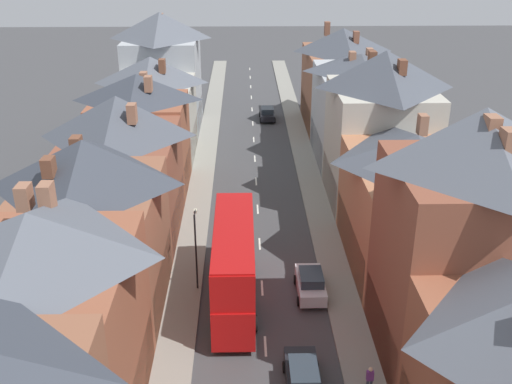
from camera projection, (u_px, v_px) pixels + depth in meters
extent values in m
cube|color=gray|center=(203.00, 173.00, 57.70)|extent=(2.20, 104.00, 0.14)
cube|color=gray|center=(308.00, 172.00, 57.90)|extent=(2.20, 104.00, 0.14)
cube|color=silver|center=(265.00, 346.00, 34.09)|extent=(0.14, 1.80, 0.01)
cube|color=silver|center=(262.00, 288.00, 39.57)|extent=(0.14, 1.80, 0.01)
cube|color=silver|center=(260.00, 244.00, 45.05)|extent=(0.14, 1.80, 0.01)
cube|color=silver|center=(258.00, 209.00, 50.52)|extent=(0.14, 1.80, 0.01)
cube|color=silver|center=(256.00, 181.00, 56.00)|extent=(0.14, 1.80, 0.01)
cube|color=silver|center=(255.00, 159.00, 61.48)|extent=(0.14, 1.80, 0.01)
cube|color=silver|center=(254.00, 140.00, 66.95)|extent=(0.14, 1.80, 0.01)
cube|color=silver|center=(253.00, 123.00, 72.43)|extent=(0.14, 1.80, 0.01)
cube|color=silver|center=(252.00, 109.00, 77.91)|extent=(0.14, 1.80, 0.01)
cube|color=silver|center=(251.00, 97.00, 83.38)|extent=(0.14, 1.80, 0.01)
cube|color=silver|center=(251.00, 87.00, 88.86)|extent=(0.14, 1.80, 0.01)
cube|color=silver|center=(250.00, 77.00, 94.34)|extent=(0.14, 1.80, 0.01)
cube|color=silver|center=(250.00, 69.00, 99.81)|extent=(0.14, 1.80, 0.01)
cube|color=#935138|center=(48.00, 343.00, 27.43)|extent=(8.00, 9.47, 8.85)
pyramid|color=#565B66|center=(29.00, 237.00, 25.17)|extent=(8.00, 9.47, 2.24)
cube|color=#99664C|center=(24.00, 197.00, 27.41)|extent=(0.60, 0.90, 1.18)
cube|color=#99664C|center=(47.00, 197.00, 27.33)|extent=(0.60, 0.90, 1.28)
cube|color=brown|center=(95.00, 248.00, 36.17)|extent=(8.00, 9.41, 8.24)
cube|color=#1E5133|center=(163.00, 282.00, 37.28)|extent=(0.12, 8.66, 3.20)
pyramid|color=#383D47|center=(84.00, 163.00, 33.93)|extent=(8.00, 9.41, 2.76)
cube|color=brown|center=(76.00, 145.00, 35.23)|extent=(0.60, 0.90, 1.00)
cube|color=brown|center=(49.00, 167.00, 31.93)|extent=(0.60, 0.90, 1.05)
cube|color=brown|center=(124.00, 186.00, 45.13)|extent=(8.00, 10.08, 7.94)
cube|color=navy|center=(178.00, 213.00, 46.17)|extent=(0.12, 9.27, 3.20)
pyramid|color=#474C56|center=(117.00, 116.00, 42.90)|extent=(8.00, 10.08, 2.97)
cube|color=#99664C|center=(132.00, 114.00, 41.11)|extent=(0.60, 0.90, 1.35)
cube|color=#935138|center=(142.00, 145.00, 53.10)|extent=(8.00, 7.49, 8.19)
cube|color=navy|center=(187.00, 171.00, 54.19)|extent=(0.12, 6.89, 3.20)
pyramid|color=#383D47|center=(137.00, 87.00, 50.96)|extent=(8.00, 7.49, 2.27)
cube|color=#99664C|center=(144.00, 78.00, 51.64)|extent=(0.60, 0.90, 1.07)
cube|color=#99664C|center=(148.00, 84.00, 49.42)|extent=(0.60, 0.90, 1.28)
cube|color=#BCB7A8|center=(154.00, 120.00, 60.71)|extent=(8.00, 8.98, 7.69)
cube|color=maroon|center=(194.00, 141.00, 61.71)|extent=(0.12, 8.26, 3.20)
pyramid|color=#565B66|center=(151.00, 70.00, 58.62)|extent=(8.00, 8.98, 2.58)
cube|color=brown|center=(162.00, 66.00, 57.15)|extent=(0.60, 0.90, 1.32)
cube|color=#ADB2B7|center=(164.00, 85.00, 68.31)|extent=(8.00, 8.92, 10.50)
cube|color=maroon|center=(200.00, 116.00, 69.88)|extent=(0.12, 8.21, 3.20)
pyramid|color=#565B66|center=(160.00, 25.00, 65.59)|extent=(8.00, 8.92, 2.82)
cube|color=#99664C|center=(160.00, 19.00, 65.56)|extent=(0.60, 0.90, 1.22)
cube|color=brown|center=(462.00, 267.00, 31.22)|extent=(8.00, 8.21, 11.24)
cube|color=maroon|center=(380.00, 331.00, 32.78)|extent=(0.12, 7.56, 3.20)
pyramid|color=#565B66|center=(483.00, 138.00, 28.31)|extent=(8.00, 8.21, 3.00)
cube|color=#99664C|center=(509.00, 141.00, 26.35)|extent=(0.60, 0.90, 1.05)
cube|color=#99664C|center=(491.00, 130.00, 27.35)|extent=(0.60, 0.90, 1.31)
cube|color=#B2704C|center=(409.00, 214.00, 41.10)|extent=(8.00, 11.79, 7.58)
cube|color=navy|center=(350.00, 243.00, 41.91)|extent=(0.12, 10.85, 3.20)
pyramid|color=#474C56|center=(417.00, 149.00, 39.16)|extent=(8.00, 11.79, 1.91)
cube|color=#99664C|center=(423.00, 125.00, 41.68)|extent=(0.60, 0.90, 1.42)
cube|color=#BCB7A8|center=(379.00, 146.00, 50.22)|extent=(8.00, 9.27, 9.98)
cube|color=maroon|center=(330.00, 183.00, 51.52)|extent=(0.12, 8.53, 3.20)
pyramid|color=#474C56|center=(385.00, 69.00, 47.57)|extent=(8.00, 9.27, 2.99)
cube|color=brown|center=(372.00, 58.00, 48.72)|extent=(0.60, 0.90, 1.14)
cube|color=brown|center=(402.00, 67.00, 45.56)|extent=(0.60, 0.90, 1.17)
cube|color=#ADB2B7|center=(357.00, 116.00, 59.51)|extent=(8.00, 10.70, 9.11)
cube|color=navy|center=(317.00, 145.00, 60.64)|extent=(0.12, 9.84, 3.20)
pyramid|color=#474C56|center=(361.00, 62.00, 57.32)|extent=(8.00, 10.70, 1.61)
cube|color=#99664C|center=(352.00, 57.00, 56.75)|extent=(0.60, 0.90, 1.11)
cube|color=#99664C|center=(369.00, 55.00, 57.39)|extent=(0.60, 0.90, 1.28)
cube|color=brown|center=(340.00, 89.00, 69.84)|extent=(8.00, 11.82, 8.83)
cube|color=olive|center=(306.00, 113.00, 70.91)|extent=(0.12, 10.87, 3.20)
pyramid|color=#474C56|center=(343.00, 40.00, 67.52)|extent=(8.00, 11.82, 2.57)
cube|color=brown|center=(356.00, 37.00, 65.30)|extent=(0.60, 0.90, 1.27)
cube|color=brown|center=(327.00, 29.00, 69.84)|extent=(0.60, 0.90, 1.55)
cube|color=#B70F0F|center=(234.00, 280.00, 37.42)|extent=(2.44, 10.80, 2.50)
cube|color=#B70F0F|center=(234.00, 246.00, 36.44)|extent=(2.44, 10.58, 2.30)
cube|color=#B70F0F|center=(233.00, 229.00, 35.95)|extent=(2.39, 10.37, 0.10)
cube|color=#28333D|center=(235.00, 236.00, 42.22)|extent=(2.20, 0.10, 1.20)
cube|color=#28333D|center=(235.00, 207.00, 41.29)|extent=(2.20, 0.10, 1.10)
cube|color=#28333D|center=(215.00, 277.00, 37.30)|extent=(0.06, 9.18, 0.90)
cube|color=#28333D|center=(214.00, 245.00, 36.38)|extent=(0.06, 9.18, 0.90)
cube|color=yellow|center=(234.00, 197.00, 40.96)|extent=(1.34, 0.08, 0.32)
cylinder|color=black|center=(217.00, 268.00, 40.92)|extent=(0.30, 1.00, 1.00)
cylinder|color=black|center=(253.00, 268.00, 40.97)|extent=(0.30, 1.00, 1.00)
cylinder|color=black|center=(213.00, 324.00, 35.16)|extent=(0.30, 1.00, 1.00)
cylinder|color=black|center=(255.00, 324.00, 35.21)|extent=(0.30, 1.00, 1.00)
cube|color=black|center=(267.00, 115.00, 73.53)|extent=(1.70, 4.03, 0.68)
cube|color=#28333D|center=(267.00, 110.00, 73.08)|extent=(1.46, 2.01, 0.60)
cylinder|color=black|center=(260.00, 114.00, 74.79)|extent=(0.20, 0.62, 0.62)
cylinder|color=black|center=(274.00, 114.00, 74.82)|extent=(0.20, 0.62, 0.62)
cylinder|color=black|center=(261.00, 120.00, 72.51)|extent=(0.20, 0.62, 0.62)
cylinder|color=black|center=(275.00, 120.00, 72.54)|extent=(0.20, 0.62, 0.62)
cube|color=black|center=(303.00, 379.00, 30.66)|extent=(1.70, 4.41, 0.70)
cube|color=#28333D|center=(304.00, 372.00, 30.19)|extent=(1.46, 2.20, 0.60)
cylinder|color=black|center=(285.00, 367.00, 32.03)|extent=(0.20, 0.62, 0.62)
cylinder|color=black|center=(316.00, 367.00, 32.07)|extent=(0.20, 0.62, 0.62)
cube|color=silver|center=(310.00, 285.00, 38.64)|extent=(1.70, 4.06, 0.79)
cube|color=#28333D|center=(311.00, 277.00, 38.17)|extent=(1.46, 2.03, 0.60)
cylinder|color=black|center=(296.00, 280.00, 39.93)|extent=(0.20, 0.62, 0.62)
cylinder|color=black|center=(321.00, 279.00, 39.97)|extent=(0.20, 0.62, 0.62)
cylinder|color=black|center=(299.00, 301.00, 37.63)|extent=(0.20, 0.62, 0.62)
cylinder|color=black|center=(326.00, 301.00, 37.67)|extent=(0.20, 0.62, 0.62)
cube|color=#723384|center=(370.00, 376.00, 30.06)|extent=(0.36, 0.22, 0.54)
sphere|color=beige|center=(371.00, 369.00, 29.90)|extent=(0.22, 0.22, 0.22)
cylinder|color=black|center=(196.00, 253.00, 38.27)|extent=(0.12, 0.12, 5.50)
cylinder|color=black|center=(195.00, 213.00, 37.60)|extent=(0.08, 0.90, 0.08)
cube|color=beige|center=(195.00, 211.00, 38.04)|extent=(0.20, 0.32, 0.20)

